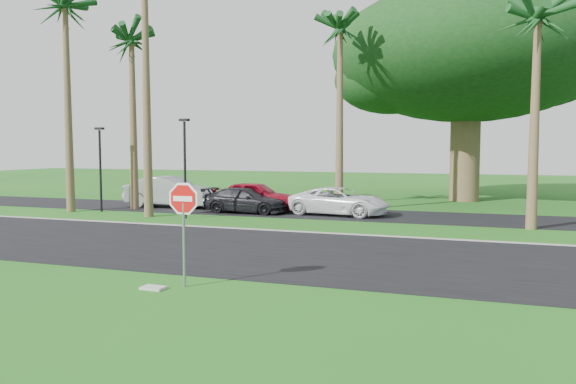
# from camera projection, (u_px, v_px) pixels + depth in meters

# --- Properties ---
(ground) EXTENTS (120.00, 120.00, 0.00)m
(ground) POSITION_uv_depth(u_px,v_px,m) (221.00, 261.00, 16.28)
(ground) COLOR #1E5715
(ground) RESTS_ON ground
(road) EXTENTS (120.00, 8.00, 0.02)m
(road) POSITION_uv_depth(u_px,v_px,m) (249.00, 249.00, 18.16)
(road) COLOR black
(road) RESTS_ON ground
(parking_strip) EXTENTS (120.00, 5.00, 0.02)m
(parking_strip) POSITION_uv_depth(u_px,v_px,m) (332.00, 214.00, 28.04)
(parking_strip) COLOR black
(parking_strip) RESTS_ON ground
(curb) EXTENTS (120.00, 0.12, 0.06)m
(curb) POSITION_uv_depth(u_px,v_px,m) (290.00, 231.00, 21.97)
(curb) COLOR gray
(curb) RESTS_ON ground
(stop_sign_near) EXTENTS (1.05, 0.07, 2.62)m
(stop_sign_near) POSITION_uv_depth(u_px,v_px,m) (184.00, 212.00, 13.15)
(stop_sign_near) COLOR gray
(stop_sign_near) RESTS_ON ground
(palm_left_far) EXTENTS (5.00, 5.00, 11.50)m
(palm_left_far) POSITION_uv_depth(u_px,v_px,m) (65.00, 12.00, 28.23)
(palm_left_far) COLOR brown
(palm_left_far) RESTS_ON ground
(palm_left_mid) EXTENTS (5.00, 5.00, 10.00)m
(palm_left_mid) POSITION_uv_depth(u_px,v_px,m) (131.00, 45.00, 29.41)
(palm_left_mid) COLOR brown
(palm_left_mid) RESTS_ON ground
(palm_center) EXTENTS (5.00, 5.00, 10.50)m
(palm_center) POSITION_uv_depth(u_px,v_px,m) (340.00, 33.00, 28.74)
(palm_center) COLOR brown
(palm_center) RESTS_ON ground
(palm_right_near) EXTENTS (5.00, 5.00, 9.50)m
(palm_right_near) POSITION_uv_depth(u_px,v_px,m) (538.00, 23.00, 22.09)
(palm_right_near) COLOR brown
(palm_right_near) RESTS_ON ground
(canopy_tree) EXTENTS (16.50, 16.50, 13.12)m
(canopy_tree) POSITION_uv_depth(u_px,v_px,m) (467.00, 55.00, 34.31)
(canopy_tree) COLOR brown
(canopy_tree) RESTS_ON ground
(streetlight_left) EXTENTS (0.45, 0.25, 4.34)m
(streetlight_left) POSITION_uv_depth(u_px,v_px,m) (100.00, 163.00, 28.81)
(streetlight_left) COLOR black
(streetlight_left) RESTS_ON ground
(streetlight_right) EXTENTS (0.45, 0.25, 4.64)m
(streetlight_right) POSITION_uv_depth(u_px,v_px,m) (185.00, 162.00, 26.05)
(streetlight_right) COLOR black
(streetlight_right) RESTS_ON ground
(car_silver) EXTENTS (5.15, 1.89, 1.69)m
(car_silver) POSITION_uv_depth(u_px,v_px,m) (171.00, 192.00, 31.03)
(car_silver) COLOR #A7AAAE
(car_silver) RESTS_ON ground
(car_red) EXTENTS (4.61, 2.13, 1.53)m
(car_red) POSITION_uv_depth(u_px,v_px,m) (255.00, 196.00, 29.35)
(car_red) COLOR maroon
(car_red) RESTS_ON ground
(car_dark) EXTENTS (4.34, 1.82, 1.25)m
(car_dark) POSITION_uv_depth(u_px,v_px,m) (245.00, 201.00, 28.35)
(car_dark) COLOR black
(car_dark) RESTS_ON ground
(car_minivan) EXTENTS (5.10, 2.82, 1.35)m
(car_minivan) POSITION_uv_depth(u_px,v_px,m) (339.00, 202.00, 27.37)
(car_minivan) COLOR white
(car_minivan) RESTS_ON ground
(utility_slab) EXTENTS (0.56, 0.36, 0.06)m
(utility_slab) POSITION_uv_depth(u_px,v_px,m) (153.00, 288.00, 13.07)
(utility_slab) COLOR #A9AAA1
(utility_slab) RESTS_ON ground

